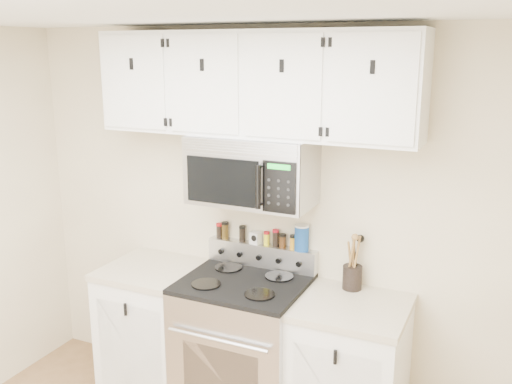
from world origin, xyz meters
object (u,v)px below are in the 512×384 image
(microwave, at_px, (252,170))
(salt_canister, at_px, (302,238))
(utensil_crock, at_px, (352,275))
(range, at_px, (244,348))

(microwave, height_order, salt_canister, microwave)
(utensil_crock, bearing_deg, microwave, -170.46)
(utensil_crock, xyz_separation_m, salt_canister, (-0.35, 0.05, 0.18))
(microwave, relative_size, utensil_crock, 2.20)
(range, bearing_deg, microwave, 89.77)
(range, relative_size, utensil_crock, 3.18)
(microwave, xyz_separation_m, salt_canister, (0.28, 0.16, -0.44))
(microwave, bearing_deg, utensil_crock, 9.54)
(salt_canister, bearing_deg, utensil_crock, -8.11)
(microwave, relative_size, salt_canister, 4.45)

